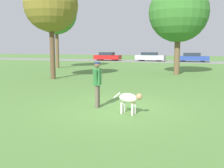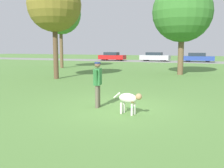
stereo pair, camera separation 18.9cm
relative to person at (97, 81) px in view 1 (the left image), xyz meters
The scene contains 11 objects.
ground_plane 1.14m from the person, 15.59° to the left, with size 120.00×120.00×0.00m, color #56843D.
far_road_strip 31.10m from the person, 88.86° to the left, with size 120.00×6.00×0.01m.
person is the anchor object (origin of this frame).
dog 1.50m from the person, 21.71° to the right, with size 1.03×0.43×0.70m.
frisbee 1.56m from the person, 20.68° to the left, with size 0.23×0.23×0.02m.
tree_near_left 9.92m from the person, 132.46° to the left, with size 3.52×3.52×6.62m.
tree_mid_center 13.16m from the person, 84.10° to the left, with size 4.51×4.51×6.99m.
tree_far_left 19.04m from the person, 126.14° to the left, with size 4.09×4.09×7.49m.
parked_car_red 32.81m from the person, 110.62° to the left, with size 4.18×1.90×1.34m.
parked_car_silver 31.76m from the person, 98.72° to the left, with size 4.51×1.89×1.36m.
parked_car_blue 31.45m from the person, 87.39° to the left, with size 4.52×1.83×1.33m.
Camera 1 is at (3.00, -8.50, 2.11)m, focal length 42.00 mm.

